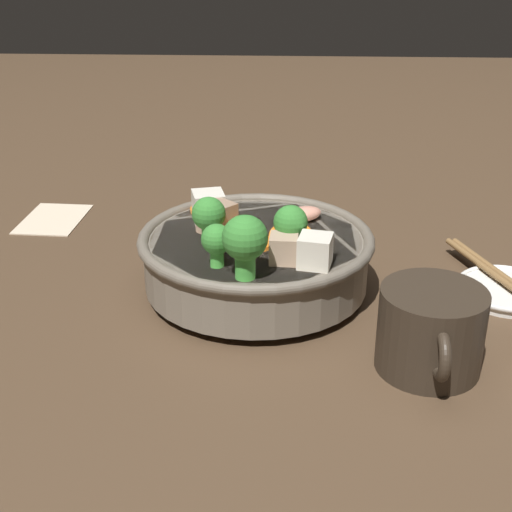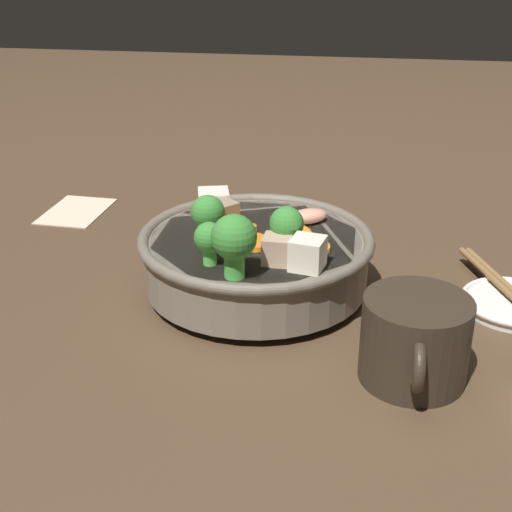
{
  "view_description": "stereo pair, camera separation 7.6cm",
  "coord_description": "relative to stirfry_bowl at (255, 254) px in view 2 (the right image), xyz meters",
  "views": [
    {
      "loc": [
        0.68,
        0.03,
        0.36
      ],
      "look_at": [
        0.0,
        0.0,
        0.04
      ],
      "focal_mm": 50.0,
      "sensor_mm": 36.0,
      "label": 1
    },
    {
      "loc": [
        0.68,
        0.11,
        0.36
      ],
      "look_at": [
        0.0,
        0.0,
        0.04
      ],
      "focal_mm": 50.0,
      "sensor_mm": 36.0,
      "label": 2
    }
  ],
  "objects": [
    {
      "name": "napkin",
      "position": [
        -0.19,
        -0.28,
        -0.04
      ],
      "size": [
        0.11,
        0.08,
        0.0
      ],
      "color": "beige",
      "rests_on": "ground_plane"
    },
    {
      "name": "ground_plane",
      "position": [
        -0.0,
        0.0,
        -0.05
      ],
      "size": [
        3.0,
        3.0,
        0.0
      ],
      "primitive_type": "plane",
      "color": "#4C3826"
    },
    {
      "name": "stirfry_bowl",
      "position": [
        0.0,
        0.0,
        0.0
      ],
      "size": [
        0.25,
        0.25,
        0.12
      ],
      "color": "slate",
      "rests_on": "ground_plane"
    },
    {
      "name": "dark_mug",
      "position": [
        0.14,
        0.16,
        -0.01
      ],
      "size": [
        0.12,
        0.09,
        0.08
      ],
      "color": "#33281E",
      "rests_on": "ground_plane"
    }
  ]
}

